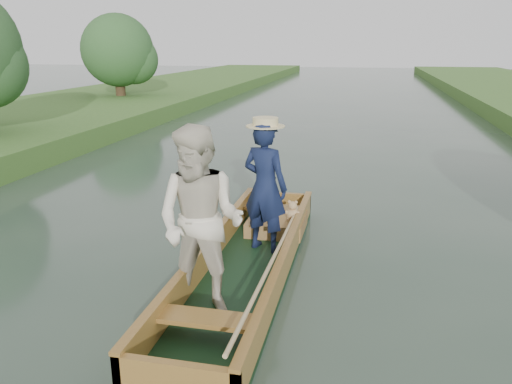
# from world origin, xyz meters

# --- Properties ---
(ground) EXTENTS (120.00, 120.00, 0.00)m
(ground) POSITION_xyz_m (0.00, 0.00, 0.00)
(ground) COLOR #283D30
(ground) RESTS_ON ground
(trees_far) EXTENTS (4.09, 13.53, 4.42)m
(trees_far) POSITION_xyz_m (-9.04, 10.10, 2.56)
(trees_far) COLOR #47331E
(trees_far) RESTS_ON ground
(punt) EXTENTS (1.33, 5.00, 2.11)m
(punt) POSITION_xyz_m (-0.08, -0.31, 0.78)
(punt) COLOR black
(punt) RESTS_ON ground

